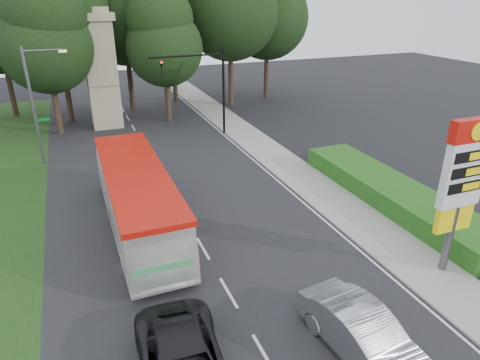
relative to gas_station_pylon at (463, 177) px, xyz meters
name	(u,v)px	position (x,y,z in m)	size (l,w,h in m)	color
road_surface	(179,208)	(-9.20, 10.01, -4.44)	(14.00, 80.00, 0.02)	black
sidewalk_right	(311,184)	(-0.70, 10.01, -4.39)	(3.00, 80.00, 0.12)	gray
grass_verge_left	(2,192)	(-18.70, 16.01, -4.44)	(5.00, 50.00, 0.02)	#193814
hedge	(393,194)	(2.30, 6.01, -3.85)	(3.00, 14.00, 1.20)	#1B4E14
gas_station_pylon	(463,177)	(0.00, 0.00, 0.00)	(2.10, 0.45, 6.85)	#59595E
traffic_signal_mast	(208,80)	(-3.52, 22.00, 0.22)	(6.10, 0.35, 7.20)	black
streetlight_signs	(36,102)	(-16.19, 20.01, -0.01)	(2.75, 0.98, 8.00)	#59595E
monument	(101,68)	(-11.20, 28.01, 0.66)	(3.00, 3.00, 10.05)	gray
tree_east_near	(170,7)	(-3.20, 35.01, 5.23)	(8.12, 8.12, 15.95)	#2D2116
tree_far_east	(268,0)	(6.80, 33.01, 5.90)	(8.68, 8.68, 17.05)	#2D2116
tree_monument_left	(42,26)	(-15.20, 27.01, 4.23)	(7.28, 7.28, 14.30)	#2D2116
tree_monument_right	(163,31)	(-5.70, 27.51, 3.56)	(6.72, 6.72, 13.20)	#2D2116
transit_bus	(138,201)	(-11.63, 8.42, -2.80)	(2.77, 11.82, 3.29)	white
sedan_silver	(363,335)	(-6.17, -2.62, -3.60)	(1.79, 5.14, 1.69)	#9C9EA3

